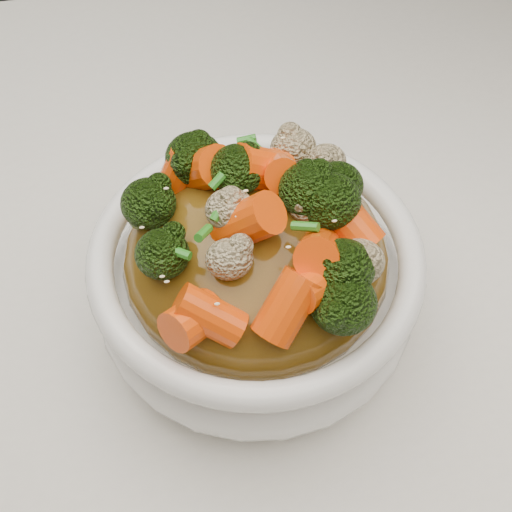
{
  "coord_description": "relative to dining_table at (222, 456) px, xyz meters",
  "views": [
    {
      "loc": [
        -0.01,
        -0.32,
        1.19
      ],
      "look_at": [
        0.03,
        -0.05,
        0.83
      ],
      "focal_mm": 50.0,
      "sensor_mm": 36.0,
      "label": 1
    }
  ],
  "objects": [
    {
      "name": "broccoli",
      "position": [
        0.03,
        -0.05,
        0.51
      ],
      "size": [
        0.17,
        0.17,
        0.04
      ],
      "primitive_type": null,
      "rotation": [
        0.0,
        0.0,
        -0.0
      ],
      "color": "black",
      "rests_on": "sauce_base"
    },
    {
      "name": "tablecloth",
      "position": [
        0.0,
        0.0,
        0.35
      ],
      "size": [
        1.2,
        0.8,
        0.04
      ],
      "primitive_type": "cube",
      "color": "white",
      "rests_on": "dining_table"
    },
    {
      "name": "sesame_seeds",
      "position": [
        0.03,
        -0.05,
        0.51
      ],
      "size": [
        0.16,
        0.16,
        0.01
      ],
      "primitive_type": null,
      "rotation": [
        0.0,
        0.0,
        -0.0
      ],
      "color": "beige",
      "rests_on": "sauce_base"
    },
    {
      "name": "bowl",
      "position": [
        0.03,
        -0.05,
        0.42
      ],
      "size": [
        0.22,
        0.22,
        0.09
      ],
      "primitive_type": null,
      "rotation": [
        0.0,
        0.0,
        -0.0
      ],
      "color": "white",
      "rests_on": "tablecloth"
    },
    {
      "name": "cauliflower",
      "position": [
        0.03,
        -0.05,
        0.51
      ],
      "size": [
        0.17,
        0.17,
        0.04
      ],
      "primitive_type": null,
      "rotation": [
        0.0,
        0.0,
        -0.0
      ],
      "color": "tan",
      "rests_on": "sauce_base"
    },
    {
      "name": "sauce_base",
      "position": [
        0.03,
        -0.05,
        0.45
      ],
      "size": [
        0.17,
        0.17,
        0.09
      ],
      "primitive_type": "ellipsoid",
      "rotation": [
        0.0,
        0.0,
        -0.0
      ],
      "color": "#5C3E0F",
      "rests_on": "bowl"
    },
    {
      "name": "dining_table",
      "position": [
        0.0,
        0.0,
        0.0
      ],
      "size": [
        1.2,
        0.8,
        0.75
      ],
      "primitive_type": "cube",
      "color": "#52381C",
      "rests_on": "floor"
    },
    {
      "name": "carrots",
      "position": [
        0.03,
        -0.05,
        0.51
      ],
      "size": [
        0.17,
        0.17,
        0.05
      ],
      "primitive_type": null,
      "rotation": [
        0.0,
        0.0,
        -0.0
      ],
      "color": "#F44B07",
      "rests_on": "sauce_base"
    },
    {
      "name": "scallions",
      "position": [
        0.03,
        -0.05,
        0.51
      ],
      "size": [
        0.13,
        0.13,
        0.02
      ],
      "primitive_type": null,
      "rotation": [
        0.0,
        0.0,
        -0.0
      ],
      "color": "#26771B",
      "rests_on": "sauce_base"
    }
  ]
}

